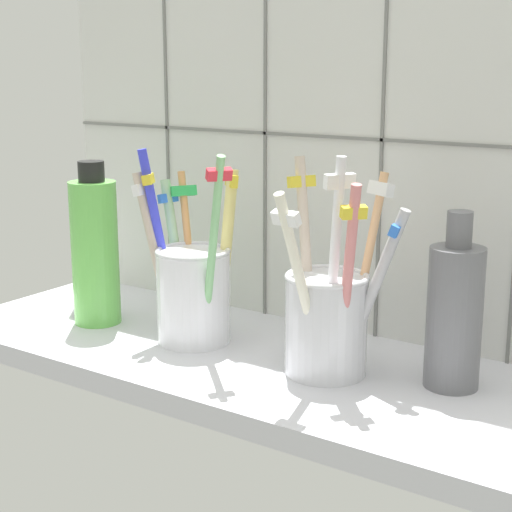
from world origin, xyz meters
The scene contains 6 objects.
counter_slab centered at (0.00, 0.00, 1.00)cm, with size 64.00×22.00×2.00cm, color silver.
tile_wall_back centered at (0.00, 12.00, 22.50)cm, with size 64.00×2.20×45.00cm.
toothbrush_cup_left centered at (-7.30, 0.03, 7.34)cm, with size 12.86×9.09×18.42cm.
toothbrush_cup_right centered at (7.30, -0.13, 7.25)cm, with size 11.27×12.08×18.71cm.
ceramic_vase centered at (17.01, 3.19, 8.14)cm, with size 4.44×4.44×14.47cm.
soap_bottle centered at (-18.80, -1.00, 9.51)cm, with size 4.68×4.68×16.36cm.
Camera 1 is at (38.93, -56.85, 27.69)cm, focal length 57.00 mm.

